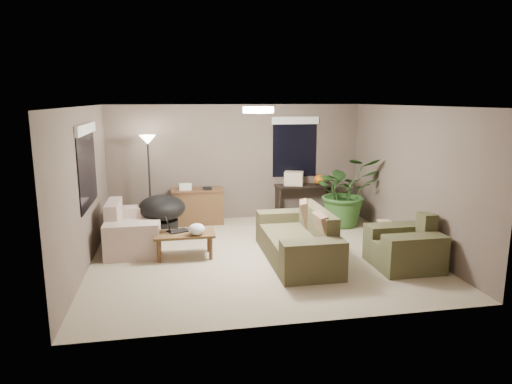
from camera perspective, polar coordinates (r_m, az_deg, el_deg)
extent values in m
plane|color=tan|center=(7.89, 0.27, -7.78)|extent=(5.50, 5.50, 0.00)
plane|color=white|center=(7.45, 0.29, 10.69)|extent=(5.50, 5.50, 0.00)
plane|color=brown|center=(10.00, -2.41, 3.72)|extent=(5.50, 0.00, 5.50)
plane|color=brown|center=(5.19, 5.45, -3.71)|extent=(5.50, 0.00, 5.50)
plane|color=brown|center=(7.56, -20.66, 0.42)|extent=(0.00, 5.00, 5.00)
plane|color=brown|center=(8.51, 18.78, 1.73)|extent=(0.00, 5.00, 5.00)
cube|color=#4D492E|center=(7.62, 5.03, -6.86)|extent=(0.95, 1.48, 0.42)
cube|color=#47432A|center=(7.60, 7.74, -3.62)|extent=(0.22, 1.48, 0.43)
cube|color=#49452B|center=(6.76, 7.14, -8.53)|extent=(0.95, 0.36, 0.60)
cube|color=#49452C|center=(8.45, 3.38, -4.35)|extent=(0.95, 0.36, 0.60)
cube|color=#8C7251|center=(7.17, 8.37, -4.46)|extent=(0.23, 0.45, 0.47)
cube|color=#8C7251|center=(8.00, 6.30, -2.72)|extent=(0.35, 0.50, 0.47)
cube|color=beige|center=(8.48, -14.91, -5.29)|extent=(0.90, 0.88, 0.42)
cube|color=beige|center=(8.41, -17.37, -2.58)|extent=(0.22, 0.88, 0.43)
cube|color=beige|center=(7.87, -15.27, -5.96)|extent=(0.90, 0.36, 0.60)
cube|color=beige|center=(9.05, -14.66, -3.62)|extent=(0.90, 0.36, 0.60)
cube|color=#49492C|center=(7.64, 17.96, -7.35)|extent=(0.95, 0.28, 0.42)
cube|color=#49482B|center=(7.70, 20.55, -4.08)|extent=(0.22, 0.28, 0.43)
cube|color=brown|center=(7.35, 19.18, -7.44)|extent=(0.95, 0.36, 0.60)
cube|color=#4B4A2D|center=(7.88, 16.90, -6.01)|extent=(0.95, 0.36, 0.60)
cube|color=brown|center=(7.74, -8.95, -5.21)|extent=(1.00, 0.55, 0.04)
cylinder|color=brown|center=(7.61, -12.04, -7.27)|extent=(0.06, 0.06, 0.38)
cylinder|color=brown|center=(7.63, -5.68, -7.02)|extent=(0.06, 0.06, 0.38)
cylinder|color=brown|center=(7.99, -11.98, -6.35)|extent=(0.06, 0.06, 0.38)
cylinder|color=brown|center=(8.01, -5.93, -6.12)|extent=(0.06, 0.06, 0.38)
cube|color=black|center=(7.82, -9.71, -4.82)|extent=(0.39, 0.34, 0.02)
cube|color=black|center=(7.79, -10.92, -4.03)|extent=(0.09, 0.24, 0.22)
ellipsoid|color=white|center=(7.57, -7.43, -4.64)|extent=(0.28, 0.25, 0.19)
cube|color=brown|center=(9.76, -7.26, -1.91)|extent=(1.05, 0.45, 0.71)
cube|color=brown|center=(9.68, -7.32, 0.25)|extent=(1.10, 0.50, 0.04)
cube|color=silver|center=(9.65, -8.81, 0.66)|extent=(0.26, 0.21, 0.12)
cube|color=black|center=(9.63, -6.12, 0.47)|extent=(0.19, 0.22, 0.04)
cube|color=black|center=(10.15, 6.09, 0.81)|extent=(1.30, 0.40, 0.04)
cube|color=black|center=(10.08, 2.77, -1.40)|extent=(0.05, 0.38, 0.71)
cube|color=black|center=(10.42, 9.21, -1.11)|extent=(0.05, 0.38, 0.71)
cube|color=black|center=(10.28, 6.02, -2.37)|extent=(1.25, 0.36, 0.03)
ellipsoid|color=orange|center=(10.24, 7.99, 1.57)|extent=(0.34, 0.34, 0.21)
cube|color=beige|center=(10.06, 4.75, 1.71)|extent=(0.48, 0.42, 0.30)
cylinder|color=black|center=(9.09, -11.58, -4.40)|extent=(0.60, 0.60, 0.30)
ellipsoid|color=black|center=(8.99, -11.69, -1.94)|extent=(1.16, 1.16, 0.50)
cylinder|color=black|center=(9.65, -12.90, -4.38)|extent=(0.28, 0.28, 0.02)
cylinder|color=black|center=(9.45, -13.14, 0.82)|extent=(0.04, 0.04, 1.78)
cone|color=white|center=(9.33, -13.40, 6.37)|extent=(0.32, 0.32, 0.18)
cylinder|color=white|center=(7.45, 0.29, 10.23)|extent=(0.50, 0.50, 0.10)
imported|color=#2D5923|center=(9.69, 11.08, -0.82)|extent=(1.32, 1.47, 1.14)
cube|color=tan|center=(8.53, 15.62, -6.60)|extent=(0.32, 0.32, 0.03)
cylinder|color=tan|center=(8.47, 15.71, -5.09)|extent=(0.12, 0.12, 0.44)
cube|color=tan|center=(8.40, 15.79, -3.56)|extent=(0.22, 0.22, 0.03)
cube|color=black|center=(7.80, -20.33, 3.01)|extent=(0.01, 1.50, 1.30)
cube|color=white|center=(7.74, -20.50, 7.41)|extent=(0.05, 1.56, 0.16)
cube|color=black|center=(10.22, 4.86, 5.55)|extent=(1.00, 0.01, 1.30)
cube|color=white|center=(10.15, 4.95, 8.90)|extent=(1.06, 0.05, 0.16)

